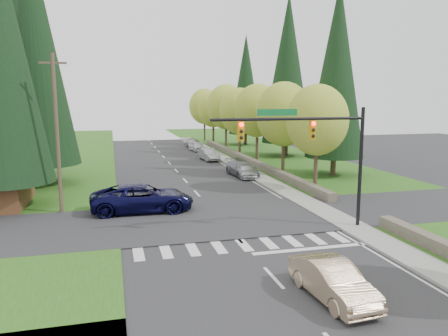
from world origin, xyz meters
name	(u,v)px	position (x,y,z in m)	size (l,w,h in m)	color
ground	(265,269)	(0.00, 0.00, 0.00)	(120.00, 120.00, 0.00)	#28282B
grass_east	(323,176)	(13.00, 20.00, 0.03)	(14.00, 110.00, 0.06)	#2D5516
grass_west	(26,190)	(-13.00, 20.00, 0.03)	(14.00, 110.00, 0.06)	#2D5516
cross_street	(220,219)	(0.00, 8.00, 0.00)	(120.00, 8.00, 0.10)	#28282B
sidewalk_east	(255,175)	(6.90, 22.00, 0.07)	(1.80, 80.00, 0.13)	gray
curb_east	(247,175)	(6.05, 22.00, 0.07)	(0.20, 80.00, 0.13)	gray
stone_wall_north	(247,160)	(8.60, 30.00, 0.35)	(0.70, 40.00, 0.70)	#4C4438
traffic_signal	(315,141)	(4.37, 4.50, 4.98)	(8.70, 0.37, 6.80)	black
utility_pole	(57,133)	(-9.50, 12.00, 5.14)	(1.60, 0.24, 10.00)	#473828
decid_tree_0	(317,120)	(9.20, 14.00, 5.60)	(4.80, 4.80, 8.37)	#38281C
decid_tree_1	(284,114)	(9.30, 21.00, 5.80)	(5.20, 5.20, 8.80)	#38281C
decid_tree_2	(257,111)	(9.10, 28.00, 5.93)	(5.00, 5.00, 8.82)	#38281C
decid_tree_3	(240,111)	(9.20, 35.00, 5.66)	(5.00, 5.00, 8.55)	#38281C
decid_tree_4	(226,107)	(9.30, 42.00, 6.06)	(5.40, 5.40, 9.18)	#38281C
decid_tree_5	(213,109)	(9.10, 49.00, 5.53)	(4.80, 4.80, 8.30)	#38281C
decid_tree_6	(204,106)	(9.20, 56.00, 5.86)	(5.20, 5.20, 8.86)	#38281C
conifer_w_c	(34,48)	(-12.00, 22.00, 11.29)	(6.46, 6.46, 20.80)	#38281C
conifer_w_e	(22,65)	(-14.00, 28.00, 10.29)	(5.78, 5.78, 18.80)	#38281C
conifer_e_a	(337,70)	(14.00, 20.00, 9.79)	(5.44, 5.44, 17.80)	#38281C
conifer_e_b	(288,69)	(15.00, 34.00, 10.79)	(6.12, 6.12, 19.80)	#38281C
conifer_e_c	(246,85)	(14.00, 48.00, 9.29)	(5.10, 5.10, 16.80)	#38281C
sedan_champagne	(333,281)	(1.40, -3.33, 0.70)	(1.49, 4.27, 1.41)	#D2B18C
suv_navy	(143,198)	(-4.44, 11.00, 0.91)	(3.01, 6.54, 1.82)	black
parked_car_a	(245,171)	(5.60, 20.95, 0.64)	(1.51, 3.76, 1.28)	silver
parked_car_b	(242,168)	(5.60, 22.00, 0.72)	(2.01, 4.95, 1.44)	gray
parked_car_c	(209,154)	(4.78, 32.92, 0.70)	(1.49, 4.27, 1.41)	#A1A2A5
parked_car_d	(197,146)	(5.20, 42.39, 0.66)	(1.56, 3.88, 1.32)	silver
parked_car_e	(194,143)	(5.55, 46.56, 0.65)	(1.83, 4.51, 1.31)	#B8B9BE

